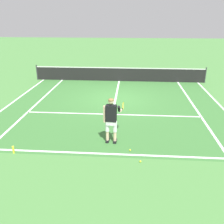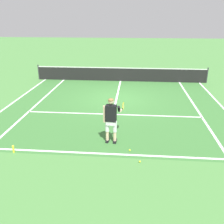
{
  "view_description": "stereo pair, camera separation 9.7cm",
  "coord_description": "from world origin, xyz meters",
  "views": [
    {
      "loc": [
        0.81,
        -13.23,
        4.38
      ],
      "look_at": [
        0.16,
        -4.72,
        1.05
      ],
      "focal_mm": 39.9,
      "sensor_mm": 36.0,
      "label": 1
    },
    {
      "loc": [
        0.91,
        -13.22,
        4.38
      ],
      "look_at": [
        0.16,
        -4.72,
        1.05
      ],
      "focal_mm": 39.9,
      "sensor_mm": 36.0,
      "label": 2
    }
  ],
  "objects": [
    {
      "name": "ground_plane",
      "position": [
        0.0,
        0.0,
        0.0
      ],
      "size": [
        80.0,
        80.0,
        0.0
      ],
      "primitive_type": "plane",
      "color": "#477F3D"
    },
    {
      "name": "court_inner_surface",
      "position": [
        0.0,
        -0.95,
        0.0
      ],
      "size": [
        10.98,
        10.4,
        0.0
      ],
      "primitive_type": "cube",
      "color": "#387033",
      "rests_on": "ground"
    },
    {
      "name": "line_baseline",
      "position": [
        0.0,
        -5.95,
        0.0
      ],
      "size": [
        10.98,
        0.1,
        0.01
      ],
      "primitive_type": "cube",
      "color": "white",
      "rests_on": "ground"
    },
    {
      "name": "line_service",
      "position": [
        0.0,
        -2.35,
        0.0
      ],
      "size": [
        8.23,
        0.1,
        0.01
      ],
      "primitive_type": "cube",
      "color": "white",
      "rests_on": "ground"
    },
    {
      "name": "line_centre_service",
      "position": [
        0.0,
        0.85,
        0.0
      ],
      "size": [
        0.1,
        6.4,
        0.01
      ],
      "primitive_type": "cube",
      "color": "white",
      "rests_on": "ground"
    },
    {
      "name": "line_singles_left",
      "position": [
        -4.12,
        -0.95,
        0.0
      ],
      "size": [
        0.1,
        10.0,
        0.01
      ],
      "primitive_type": "cube",
      "color": "white",
      "rests_on": "ground"
    },
    {
      "name": "line_singles_right",
      "position": [
        4.12,
        -0.95,
        0.0
      ],
      "size": [
        0.1,
        10.0,
        0.01
      ],
      "primitive_type": "cube",
      "color": "white",
      "rests_on": "ground"
    },
    {
      "name": "line_doubles_left",
      "position": [
        -5.49,
        -0.95,
        0.0
      ],
      "size": [
        0.1,
        10.0,
        0.01
      ],
      "primitive_type": "cube",
      "color": "white",
      "rests_on": "ground"
    },
    {
      "name": "line_doubles_right",
      "position": [
        5.49,
        -0.95,
        0.0
      ],
      "size": [
        0.1,
        10.0,
        0.01
      ],
      "primitive_type": "cube",
      "color": "white",
      "rests_on": "ground"
    },
    {
      "name": "tennis_net",
      "position": [
        0.0,
        4.05,
        0.5
      ],
      "size": [
        11.96,
        0.08,
        1.07
      ],
      "color": "#333338",
      "rests_on": "ground"
    },
    {
      "name": "tennis_player",
      "position": [
        0.17,
        -5.09,
        0.99
      ],
      "size": [
        0.7,
        1.1,
        1.71
      ],
      "color": "black",
      "rests_on": "ground"
    },
    {
      "name": "tennis_ball_near_feet",
      "position": [
        0.86,
        -5.69,
        0.03
      ],
      "size": [
        0.07,
        0.07,
        0.07
      ],
      "primitive_type": "sphere",
      "color": "#CCE02D",
      "rests_on": "ground"
    },
    {
      "name": "tennis_ball_by_baseline",
      "position": [
        1.2,
        -6.38,
        0.03
      ],
      "size": [
        0.07,
        0.07,
        0.07
      ],
      "primitive_type": "sphere",
      "color": "#CCE02D",
      "rests_on": "ground"
    },
    {
      "name": "water_bottle",
      "position": [
        -3.08,
        -6.13,
        0.13
      ],
      "size": [
        0.07,
        0.07,
        0.26
      ],
      "primitive_type": "cylinder",
      "color": "yellow",
      "rests_on": "ground"
    }
  ]
}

